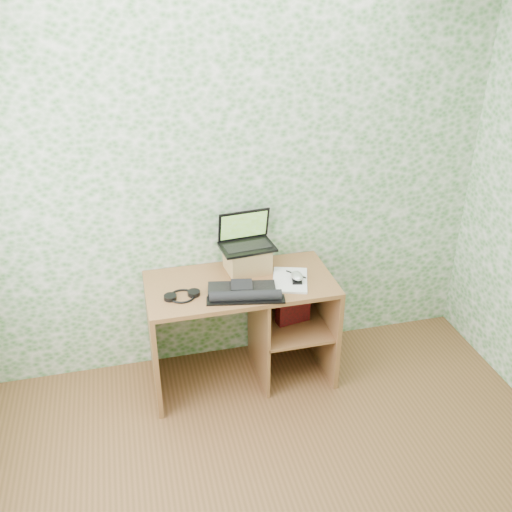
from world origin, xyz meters
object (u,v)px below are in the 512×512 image
object	(u,v)px
keyboard	(243,292)
notepad	(290,280)
desk	(251,313)
laptop	(246,238)
riser	(247,259)

from	to	relation	value
keyboard	notepad	bearing A→B (deg)	27.04
desk	laptop	world-z (taller)	laptop
desk	notepad	xyz separation A→B (m)	(0.24, -0.09, 0.28)
riser	desk	bearing A→B (deg)	-91.02
riser	laptop	xyz separation A→B (m)	(-0.00, 0.04, 0.14)
laptop	keyboard	world-z (taller)	laptop
notepad	desk	bearing A→B (deg)	176.48
desk	notepad	distance (m)	0.37
notepad	keyboard	bearing A→B (deg)	-145.59
laptop	notepad	size ratio (longest dim) A/B	1.18
keyboard	riser	bearing A→B (deg)	83.12
riser	keyboard	xyz separation A→B (m)	(-0.10, -0.31, -0.06)
laptop	notepad	xyz separation A→B (m)	(0.23, -0.24, -0.21)
laptop	notepad	bearing A→B (deg)	-52.16
notepad	riser	bearing A→B (deg)	156.15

